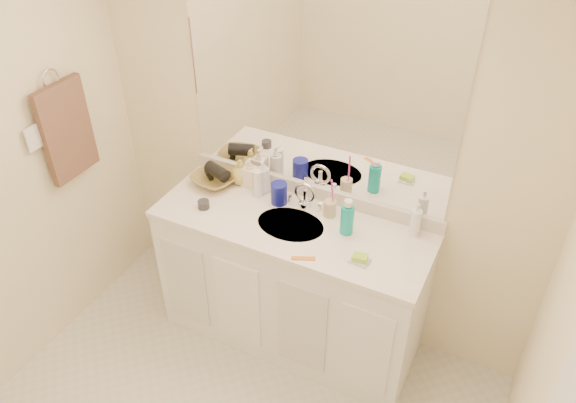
# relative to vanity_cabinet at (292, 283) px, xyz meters

# --- Properties ---
(wall_back) EXTENTS (2.60, 0.02, 2.40)m
(wall_back) POSITION_rel_vanity_cabinet_xyz_m (0.00, 0.28, 0.77)
(wall_back) COLOR #FDEEC6
(wall_back) RESTS_ON floor
(vanity_cabinet) EXTENTS (1.50, 0.55, 0.85)m
(vanity_cabinet) POSITION_rel_vanity_cabinet_xyz_m (0.00, 0.00, 0.00)
(vanity_cabinet) COLOR white
(vanity_cabinet) RESTS_ON floor
(countertop) EXTENTS (1.52, 0.57, 0.03)m
(countertop) POSITION_rel_vanity_cabinet_xyz_m (0.00, 0.00, 0.44)
(countertop) COLOR white
(countertop) RESTS_ON vanity_cabinet
(backsplash) EXTENTS (1.52, 0.03, 0.08)m
(backsplash) POSITION_rel_vanity_cabinet_xyz_m (0.00, 0.26, 0.50)
(backsplash) COLOR silver
(backsplash) RESTS_ON countertop
(sink_basin) EXTENTS (0.37, 0.37, 0.02)m
(sink_basin) POSITION_rel_vanity_cabinet_xyz_m (0.00, -0.02, 0.44)
(sink_basin) COLOR beige
(sink_basin) RESTS_ON countertop
(faucet) EXTENTS (0.02, 0.02, 0.11)m
(faucet) POSITION_rel_vanity_cabinet_xyz_m (0.00, 0.16, 0.51)
(faucet) COLOR silver
(faucet) RESTS_ON countertop
(mirror) EXTENTS (1.48, 0.01, 1.20)m
(mirror) POSITION_rel_vanity_cabinet_xyz_m (0.00, 0.27, 1.14)
(mirror) COLOR white
(mirror) RESTS_ON wall_back
(blue_mug) EXTENTS (0.11, 0.11, 0.13)m
(blue_mug) POSITION_rel_vanity_cabinet_xyz_m (-0.14, 0.13, 0.52)
(blue_mug) COLOR navy
(blue_mug) RESTS_ON countertop
(tan_cup) EXTENTS (0.08, 0.08, 0.09)m
(tan_cup) POSITION_rel_vanity_cabinet_xyz_m (0.16, 0.14, 0.50)
(tan_cup) COLOR #C9B28D
(tan_cup) RESTS_ON countertop
(toothbrush) EXTENTS (0.02, 0.04, 0.19)m
(toothbrush) POSITION_rel_vanity_cabinet_xyz_m (0.17, 0.14, 0.60)
(toothbrush) COLOR #E03AA1
(toothbrush) RESTS_ON tan_cup
(mouthwash_bottle) EXTENTS (0.08, 0.08, 0.17)m
(mouthwash_bottle) POSITION_rel_vanity_cabinet_xyz_m (0.29, 0.05, 0.54)
(mouthwash_bottle) COLOR #0DA19E
(mouthwash_bottle) RESTS_ON countertop
(clear_pump_bottle) EXTENTS (0.07, 0.07, 0.15)m
(clear_pump_bottle) POSITION_rel_vanity_cabinet_xyz_m (0.61, 0.20, 0.53)
(clear_pump_bottle) COLOR white
(clear_pump_bottle) RESTS_ON countertop
(soap_dish) EXTENTS (0.10, 0.08, 0.01)m
(soap_dish) POSITION_rel_vanity_cabinet_xyz_m (0.43, -0.13, 0.46)
(soap_dish) COLOR silver
(soap_dish) RESTS_ON countertop
(green_soap) EXTENTS (0.08, 0.07, 0.03)m
(green_soap) POSITION_rel_vanity_cabinet_xyz_m (0.43, -0.13, 0.48)
(green_soap) COLOR #99D233
(green_soap) RESTS_ON soap_dish
(orange_comb) EXTENTS (0.12, 0.07, 0.01)m
(orange_comb) POSITION_rel_vanity_cabinet_xyz_m (0.18, -0.24, 0.46)
(orange_comb) COLOR orange
(orange_comb) RESTS_ON countertop
(dark_jar) EXTENTS (0.08, 0.08, 0.05)m
(dark_jar) POSITION_rel_vanity_cabinet_xyz_m (-0.49, -0.10, 0.48)
(dark_jar) COLOR #2F2E34
(dark_jar) RESTS_ON countertop
(extra_white_bottle) EXTENTS (0.06, 0.06, 0.17)m
(extra_white_bottle) POSITION_rel_vanity_cabinet_xyz_m (-0.28, 0.13, 0.54)
(extra_white_bottle) COLOR white
(extra_white_bottle) RESTS_ON countertop
(soap_bottle_white) EXTENTS (0.11, 0.11, 0.21)m
(soap_bottle_white) POSITION_rel_vanity_cabinet_xyz_m (-0.27, 0.19, 0.56)
(soap_bottle_white) COLOR white
(soap_bottle_white) RESTS_ON countertop
(soap_bottle_cream) EXTENTS (0.08, 0.08, 0.18)m
(soap_bottle_cream) POSITION_rel_vanity_cabinet_xyz_m (-0.37, 0.20, 0.54)
(soap_bottle_cream) COLOR #FDE6CE
(soap_bottle_cream) RESTS_ON countertop
(soap_bottle_yellow) EXTENTS (0.14, 0.14, 0.15)m
(soap_bottle_yellow) POSITION_rel_vanity_cabinet_xyz_m (-0.44, 0.20, 0.53)
(soap_bottle_yellow) COLOR gold
(soap_bottle_yellow) RESTS_ON countertop
(wicker_basket) EXTENTS (0.31, 0.31, 0.06)m
(wicker_basket) POSITION_rel_vanity_cabinet_xyz_m (-0.57, 0.13, 0.49)
(wicker_basket) COLOR olive
(wicker_basket) RESTS_ON countertop
(hair_dryer) EXTENTS (0.17, 0.12, 0.08)m
(hair_dryer) POSITION_rel_vanity_cabinet_xyz_m (-0.55, 0.13, 0.54)
(hair_dryer) COLOR black
(hair_dryer) RESTS_ON wicker_basket
(towel_ring) EXTENTS (0.01, 0.11, 0.11)m
(towel_ring) POSITION_rel_vanity_cabinet_xyz_m (-1.27, -0.25, 1.12)
(towel_ring) COLOR silver
(towel_ring) RESTS_ON wall_left
(hand_towel) EXTENTS (0.04, 0.32, 0.55)m
(hand_towel) POSITION_rel_vanity_cabinet_xyz_m (-1.25, -0.25, 0.82)
(hand_towel) COLOR #483026
(hand_towel) RESTS_ON towel_ring
(switch_plate) EXTENTS (0.01, 0.08, 0.13)m
(switch_plate) POSITION_rel_vanity_cabinet_xyz_m (-1.27, -0.45, 0.88)
(switch_plate) COLOR white
(switch_plate) RESTS_ON wall_left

